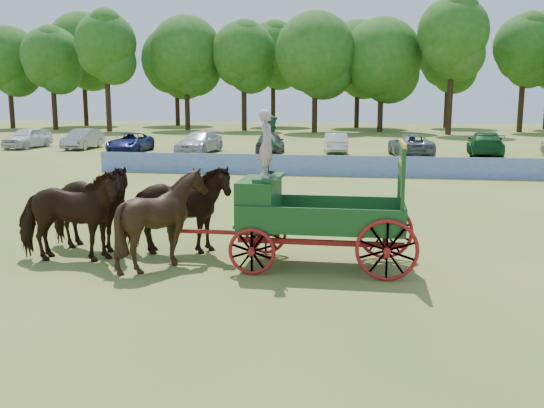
{
  "coord_description": "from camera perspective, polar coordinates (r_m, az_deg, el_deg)",
  "views": [
    {
      "loc": [
        0.21,
        -12.66,
        4.01
      ],
      "look_at": [
        -2.17,
        2.31,
        1.3
      ],
      "focal_mm": 40.0,
      "sensor_mm": 36.0,
      "label": 1
    }
  ],
  "objects": [
    {
      "name": "ground",
      "position": [
        13.28,
        7.79,
        -7.53
      ],
      "size": [
        160.0,
        160.0,
        0.0
      ],
      "primitive_type": "plane",
      "color": "olive",
      "rests_on": "ground"
    },
    {
      "name": "horse_lead_left",
      "position": [
        15.47,
        -18.62,
        -1.05
      ],
      "size": [
        2.86,
        1.56,
        2.31
      ],
      "primitive_type": "imported",
      "rotation": [
        0.0,
        0.0,
        1.69
      ],
      "color": "black",
      "rests_on": "ground"
    },
    {
      "name": "horse_lead_right",
      "position": [
        16.43,
        -16.86,
        -0.32
      ],
      "size": [
        2.9,
        1.7,
        2.31
      ],
      "primitive_type": "imported",
      "rotation": [
        0.0,
        0.0,
        1.4
      ],
      "color": "black",
      "rests_on": "ground"
    },
    {
      "name": "horse_wheel_left",
      "position": [
        14.52,
        -10.19,
        -1.37
      ],
      "size": [
        2.47,
        2.3,
        2.31
      ],
      "primitive_type": "imported",
      "rotation": [
        0.0,
        0.0,
        1.8
      ],
      "color": "black",
      "rests_on": "ground"
    },
    {
      "name": "horse_wheel_right",
      "position": [
        15.54,
        -8.87,
        -0.58
      ],
      "size": [
        2.95,
        1.85,
        2.31
      ],
      "primitive_type": "imported",
      "rotation": [
        0.0,
        0.0,
        1.81
      ],
      "color": "black",
      "rests_on": "ground"
    },
    {
      "name": "farm_dray",
      "position": [
        14.3,
        1.86,
        0.33
      ],
      "size": [
        6.0,
        2.0,
        3.71
      ],
      "color": "maroon",
      "rests_on": "ground"
    },
    {
      "name": "sponsor_banner",
      "position": [
        30.88,
        6.76,
        3.59
      ],
      "size": [
        26.0,
        0.08,
        1.05
      ],
      "primitive_type": "cube",
      "color": "#2042B0",
      "rests_on": "ground"
    },
    {
      "name": "parked_cars",
      "position": [
        43.02,
        0.73,
        5.81
      ],
      "size": [
        41.17,
        7.28,
        1.62
      ],
      "color": "silver",
      "rests_on": "ground"
    },
    {
      "name": "treeline",
      "position": [
        73.22,
        5.48,
        14.1
      ],
      "size": [
        90.81,
        23.7,
        15.09
      ],
      "color": "#382314",
      "rests_on": "ground"
    }
  ]
}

